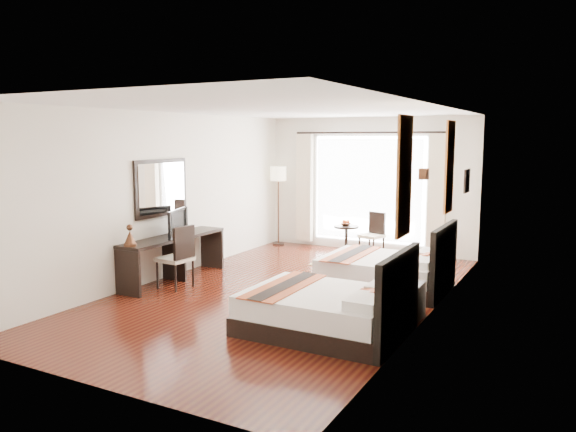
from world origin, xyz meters
The scene contains 29 objects.
floor centered at (0.00, 0.00, -0.01)m, with size 4.50×7.50×0.01m, color black.
ceiling centered at (0.00, 0.00, 2.79)m, with size 4.50×7.50×0.02m, color white.
wall_headboard centered at (2.25, 0.00, 1.40)m, with size 0.01×7.50×2.80m, color silver.
wall_desk centered at (-2.25, 0.00, 1.40)m, with size 0.01×7.50×2.80m, color silver.
wall_window centered at (0.00, 3.75, 1.40)m, with size 4.50×0.01×2.80m, color silver.
wall_entry centered at (0.00, -3.75, 1.40)m, with size 4.50×0.01×2.80m, color silver.
window_glass centered at (0.00, 3.73, 1.30)m, with size 2.40×0.02×2.20m, color white.
sheer_curtain centered at (0.00, 3.67, 1.30)m, with size 2.30×0.02×2.10m, color white.
drape_left centered at (-1.45, 3.63, 1.28)m, with size 0.35×0.14×2.35m, color beige.
drape_right centered at (1.45, 3.63, 1.28)m, with size 0.35×0.14×2.35m, color beige.
art_panel_near centered at (2.23, -1.29, 1.95)m, with size 0.03×0.50×1.35m, color maroon.
art_panel_far centered at (2.23, 1.00, 1.95)m, with size 0.03×0.50×1.35m, color maroon.
wall_sconce centered at (2.19, -0.30, 1.92)m, with size 0.10×0.14×0.14m, color #432718.
mirror_frame centered at (-2.22, -0.19, 1.55)m, with size 0.04×1.25×0.95m, color black.
mirror_glass centered at (-2.19, -0.19, 1.55)m, with size 0.01×1.12×0.82m, color white.
bed_near centered at (1.34, -1.29, 0.28)m, with size 1.93×1.51×1.08m.
bed_far centered at (1.34, 1.00, 0.28)m, with size 1.93×1.50×1.08m.
nightstand centered at (2.01, -0.30, 0.24)m, with size 0.40×0.49×0.47m, color black.
table_lamp centered at (2.03, -0.25, 0.75)m, with size 0.23×0.23×0.37m.
vase centered at (2.02, -0.48, 0.56)m, with size 0.12×0.12×0.12m, color black.
console_desk centered at (-1.99, -0.19, 0.38)m, with size 0.50×2.20×0.76m, color black.
television centered at (-1.97, -0.20, 0.98)m, with size 0.79×0.10×0.45m, color black.
bronze_figurine centered at (-1.99, -1.19, 0.90)m, with size 0.19×0.19×0.29m, color #432718, non-canonical shape.
desk_chair centered at (-1.65, -0.55, 0.31)m, with size 0.51×0.51×1.01m.
floor_lamp centered at (-2.00, 3.43, 1.48)m, with size 0.35×0.35×1.74m.
side_table centered at (-0.26, 3.17, 0.29)m, with size 0.51×0.51×0.59m, color black.
fruit_bowl centered at (-0.28, 3.17, 0.61)m, with size 0.22×0.22×0.05m, color #462819.
window_chair centered at (0.27, 3.25, 0.27)m, with size 0.50×0.50×0.88m.
jute_rug centered at (0.10, 2.22, 0.01)m, with size 1.14×0.78×0.01m, color tan.
Camera 1 is at (4.02, -7.39, 2.38)m, focal length 35.00 mm.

